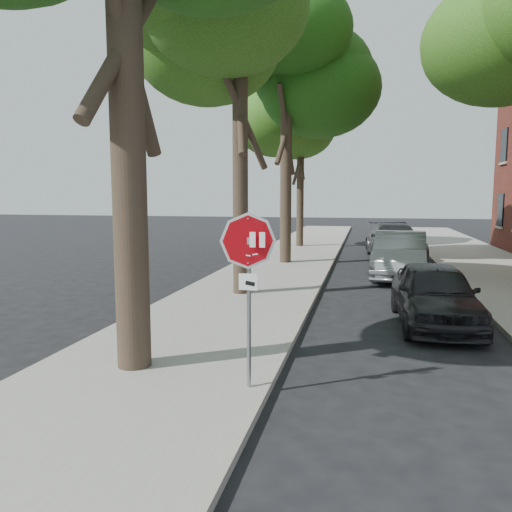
{
  "coord_description": "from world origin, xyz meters",
  "views": [
    {
      "loc": [
        0.95,
        -6.99,
        2.97
      ],
      "look_at": [
        -0.68,
        0.38,
        2.05
      ],
      "focal_mm": 35.0,
      "sensor_mm": 36.0,
      "label": 1
    }
  ],
  "objects_px": {
    "car_c": "(394,241)",
    "stop_sign": "(248,266)",
    "car_d": "(395,235)",
    "car_b": "(400,255)",
    "tree_mid_b": "(287,73)",
    "tree_mid_a": "(240,28)",
    "tree_far": "(301,118)",
    "car_a": "(435,294)"
  },
  "relations": [
    {
      "from": "stop_sign",
      "to": "car_a",
      "type": "xyz_separation_m",
      "value": [
        3.23,
        4.87,
        -1.23
      ]
    },
    {
      "from": "car_c",
      "to": "car_d",
      "type": "height_order",
      "value": "car_c"
    },
    {
      "from": "tree_mid_a",
      "to": "car_b",
      "type": "distance_m",
      "value": 9.39
    },
    {
      "from": "car_a",
      "to": "car_c",
      "type": "bearing_deg",
      "value": 88.69
    },
    {
      "from": "stop_sign",
      "to": "car_d",
      "type": "bearing_deg",
      "value": 81.73
    },
    {
      "from": "car_b",
      "to": "car_d",
      "type": "bearing_deg",
      "value": 92.53
    },
    {
      "from": "car_c",
      "to": "stop_sign",
      "type": "bearing_deg",
      "value": -105.26
    },
    {
      "from": "stop_sign",
      "to": "car_b",
      "type": "xyz_separation_m",
      "value": [
        2.87,
        11.55,
        -1.12
      ]
    },
    {
      "from": "tree_far",
      "to": "tree_mid_a",
      "type": "bearing_deg",
      "value": -89.6
    },
    {
      "from": "stop_sign",
      "to": "car_d",
      "type": "xyz_separation_m",
      "value": [
        3.3,
        22.71,
        -1.28
      ]
    },
    {
      "from": "tree_far",
      "to": "car_d",
      "type": "distance_m",
      "value": 8.58
    },
    {
      "from": "tree_mid_b",
      "to": "tree_mid_a",
      "type": "bearing_deg",
      "value": -91.63
    },
    {
      "from": "tree_mid_b",
      "to": "car_c",
      "type": "xyz_separation_m",
      "value": [
        4.68,
        3.05,
        -7.18
      ]
    },
    {
      "from": "tree_far",
      "to": "car_b",
      "type": "xyz_separation_m",
      "value": [
        4.89,
        -9.59,
        -6.38
      ]
    },
    {
      "from": "car_c",
      "to": "car_d",
      "type": "xyz_separation_m",
      "value": [
        0.34,
        5.52,
        -0.16
      ]
    },
    {
      "from": "stop_sign",
      "to": "car_b",
      "type": "distance_m",
      "value": 11.95
    },
    {
      "from": "car_c",
      "to": "car_d",
      "type": "distance_m",
      "value": 5.53
    },
    {
      "from": "car_c",
      "to": "car_d",
      "type": "bearing_deg",
      "value": 80.99
    },
    {
      "from": "stop_sign",
      "to": "tree_far",
      "type": "distance_m",
      "value": 21.88
    },
    {
      "from": "car_d",
      "to": "tree_mid_a",
      "type": "bearing_deg",
      "value": -111.72
    },
    {
      "from": "stop_sign",
      "to": "car_d",
      "type": "height_order",
      "value": "stop_sign"
    },
    {
      "from": "tree_far",
      "to": "car_d",
      "type": "xyz_separation_m",
      "value": [
        5.32,
        1.58,
        -6.55
      ]
    },
    {
      "from": "car_c",
      "to": "car_d",
      "type": "relative_size",
      "value": 1.18
    },
    {
      "from": "stop_sign",
      "to": "car_b",
      "type": "bearing_deg",
      "value": 76.06
    },
    {
      "from": "tree_far",
      "to": "tree_mid_b",
      "type": "bearing_deg",
      "value": -87.56
    },
    {
      "from": "tree_far",
      "to": "car_a",
      "type": "xyz_separation_m",
      "value": [
        5.25,
        -16.27,
        -6.49
      ]
    },
    {
      "from": "tree_mid_b",
      "to": "tree_far",
      "type": "height_order",
      "value": "tree_mid_b"
    },
    {
      "from": "car_c",
      "to": "tree_mid_b",
      "type": "bearing_deg",
      "value": -152.44
    },
    {
      "from": "car_a",
      "to": "car_b",
      "type": "bearing_deg",
      "value": 90.54
    },
    {
      "from": "car_a",
      "to": "car_c",
      "type": "relative_size",
      "value": 0.75
    },
    {
      "from": "tree_mid_a",
      "to": "car_a",
      "type": "height_order",
      "value": "tree_mid_a"
    },
    {
      "from": "stop_sign",
      "to": "tree_mid_a",
      "type": "relative_size",
      "value": 0.27
    },
    {
      "from": "tree_far",
      "to": "car_a",
      "type": "bearing_deg",
      "value": -72.12
    },
    {
      "from": "stop_sign",
      "to": "car_c",
      "type": "distance_m",
      "value": 17.49
    },
    {
      "from": "tree_mid_a",
      "to": "tree_far",
      "type": "distance_m",
      "value": 14.0
    },
    {
      "from": "car_a",
      "to": "car_d",
      "type": "xyz_separation_m",
      "value": [
        0.07,
        17.84,
        -0.06
      ]
    },
    {
      "from": "tree_mid_b",
      "to": "car_d",
      "type": "distance_m",
      "value": 12.34
    },
    {
      "from": "stop_sign",
      "to": "tree_mid_a",
      "type": "bearing_deg",
      "value": 105.07
    },
    {
      "from": "car_d",
      "to": "car_b",
      "type": "bearing_deg",
      "value": -95.4
    },
    {
      "from": "tree_mid_b",
      "to": "tree_far",
      "type": "relative_size",
      "value": 1.11
    },
    {
      "from": "tree_mid_a",
      "to": "car_c",
      "type": "height_order",
      "value": "tree_mid_a"
    },
    {
      "from": "car_b",
      "to": "tree_mid_a",
      "type": "bearing_deg",
      "value": -132.63
    }
  ]
}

